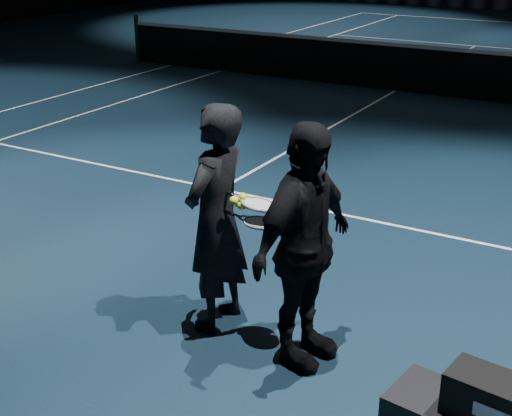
{
  "coord_description": "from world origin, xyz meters",
  "views": [
    {
      "loc": [
        4.56,
        -13.44,
        3.13
      ],
      "look_at": [
        2.09,
        -9.15,
        1.13
      ],
      "focal_mm": 50.0,
      "sensor_mm": 36.0,
      "label": 1
    }
  ],
  "objects": [
    {
      "name": "floor",
      "position": [
        0.0,
        0.0,
        0.0
      ],
      "size": [
        36.0,
        36.0,
        0.0
      ],
      "primitive_type": "plane",
      "color": "black",
      "rests_on": "ground"
    },
    {
      "name": "court_lines",
      "position": [
        0.0,
        0.0,
        0.0
      ],
      "size": [
        10.98,
        23.78,
        0.01
      ],
      "primitive_type": null,
      "color": "white",
      "rests_on": "floor"
    },
    {
      "name": "net_post_left",
      "position": [
        -6.4,
        0.0,
        0.55
      ],
      "size": [
        0.1,
        0.1,
        1.1
      ],
      "primitive_type": "cylinder",
      "color": "black",
      "rests_on": "floor"
    },
    {
      "name": "net_mesh",
      "position": [
        0.0,
        0.0,
        0.45
      ],
      "size": [
        12.8,
        0.02,
        0.86
      ],
      "primitive_type": "cube",
      "color": "black",
      "rests_on": "floor"
    },
    {
      "name": "net_tape",
      "position": [
        0.0,
        0.0,
        0.92
      ],
      "size": [
        12.8,
        0.03,
        0.07
      ],
      "primitive_type": "cube",
      "color": "white",
      "rests_on": "net_mesh"
    },
    {
      "name": "racket_bag",
      "position": [
        4.13,
        -9.8,
        0.55
      ],
      "size": [
        0.72,
        0.39,
        0.27
      ],
      "primitive_type": "cube",
      "rotation": [
        0.0,
        0.0,
        -0.15
      ],
      "color": "black",
      "rests_on": "player_bench"
    },
    {
      "name": "player_a",
      "position": [
        1.69,
        -9.09,
        0.94
      ],
      "size": [
        0.46,
        0.69,
        1.87
      ],
      "primitive_type": "imported",
      "rotation": [
        0.0,
        0.0,
        -1.58
      ],
      "color": "black",
      "rests_on": "floor"
    },
    {
      "name": "player_b",
      "position": [
        2.53,
        -9.22,
        0.94
      ],
      "size": [
        0.62,
        1.16,
        1.87
      ],
      "primitive_type": "imported",
      "rotation": [
        0.0,
        0.0,
        1.41
      ],
      "color": "black",
      "rests_on": "floor"
    },
    {
      "name": "racket_lower",
      "position": [
        2.14,
        -9.15,
        1.02
      ],
      "size": [
        0.71,
        0.32,
        0.03
      ],
      "primitive_type": null,
      "rotation": [
        0.0,
        0.0,
        -0.16
      ],
      "color": "black",
      "rests_on": "player_a"
    },
    {
      "name": "racket_upper",
      "position": [
        2.09,
        -9.11,
        1.15
      ],
      "size": [
        0.7,
        0.28,
        0.1
      ],
      "primitive_type": null,
      "rotation": [
        0.0,
        0.1,
        -0.09
      ],
      "color": "black",
      "rests_on": "player_b"
    },
    {
      "name": "tennis_balls",
      "position": [
        1.95,
        -9.12,
        1.14
      ],
      "size": [
        0.12,
        0.1,
        0.12
      ],
      "primitive_type": null,
      "color": "yellow",
      "rests_on": "racket_upper"
    }
  ]
}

